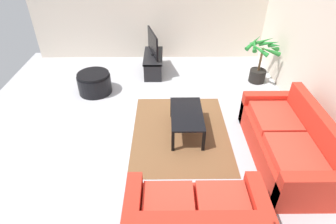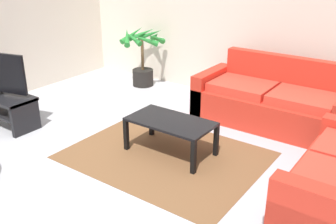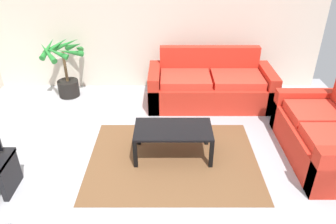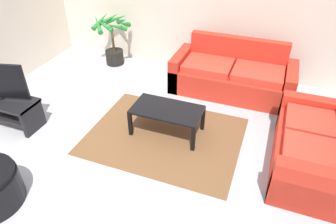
{
  "view_description": "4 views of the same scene",
  "coord_description": "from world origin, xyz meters",
  "px_view_note": "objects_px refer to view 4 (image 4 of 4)",
  "views": [
    {
      "loc": [
        4.11,
        0.41,
        3.16
      ],
      "look_at": [
        0.41,
        0.45,
        0.53
      ],
      "focal_mm": 29.34,
      "sensor_mm": 36.0,
      "label": 1
    },
    {
      "loc": [
        2.65,
        -2.58,
        2.23
      ],
      "look_at": [
        0.44,
        0.5,
        0.65
      ],
      "focal_mm": 41.32,
      "sensor_mm": 36.0,
      "label": 2
    },
    {
      "loc": [
        0.22,
        -2.71,
        2.64
      ],
      "look_at": [
        0.2,
        0.83,
        0.63
      ],
      "focal_mm": 34.42,
      "sensor_mm": 36.0,
      "label": 3
    },
    {
      "loc": [
        1.56,
        -2.53,
        2.85
      ],
      "look_at": [
        0.32,
        0.71,
        0.41
      ],
      "focal_mm": 32.3,
      "sensor_mm": 36.0,
      "label": 4
    }
  ],
  "objects_px": {
    "potted_palm": "(113,40)",
    "couch_loveseat": "(316,150)",
    "couch_main": "(232,76)",
    "tv_stand": "(4,107)",
    "coffee_table": "(167,112)"
  },
  "relations": [
    {
      "from": "coffee_table",
      "to": "potted_palm",
      "type": "distance_m",
      "value": 2.59
    },
    {
      "from": "couch_main",
      "to": "potted_palm",
      "type": "bearing_deg",
      "value": 173.69
    },
    {
      "from": "couch_main",
      "to": "couch_loveseat",
      "type": "distance_m",
      "value": 2.04
    },
    {
      "from": "couch_loveseat",
      "to": "potted_palm",
      "type": "distance_m",
      "value": 4.27
    },
    {
      "from": "tv_stand",
      "to": "couch_main",
      "type": "bearing_deg",
      "value": 35.54
    },
    {
      "from": "potted_palm",
      "to": "couch_loveseat",
      "type": "bearing_deg",
      "value": -25.18
    },
    {
      "from": "tv_stand",
      "to": "potted_palm",
      "type": "xyz_separation_m",
      "value": [
        0.52,
        2.45,
        0.22
      ]
    },
    {
      "from": "couch_main",
      "to": "tv_stand",
      "type": "bearing_deg",
      "value": -144.46
    },
    {
      "from": "couch_main",
      "to": "potted_palm",
      "type": "height_order",
      "value": "potted_palm"
    },
    {
      "from": "couch_main",
      "to": "tv_stand",
      "type": "distance_m",
      "value": 3.74
    },
    {
      "from": "coffee_table",
      "to": "potted_palm",
      "type": "xyz_separation_m",
      "value": [
        -1.87,
        1.79,
        0.15
      ]
    },
    {
      "from": "couch_loveseat",
      "to": "coffee_table",
      "type": "distance_m",
      "value": 2.0
    },
    {
      "from": "couch_loveseat",
      "to": "couch_main",
      "type": "bearing_deg",
      "value": 131.14
    },
    {
      "from": "couch_loveseat",
      "to": "tv_stand",
      "type": "xyz_separation_m",
      "value": [
        -4.38,
        -0.64,
        -0.01
      ]
    },
    {
      "from": "couch_main",
      "to": "potted_palm",
      "type": "relative_size",
      "value": 2.04
    }
  ]
}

